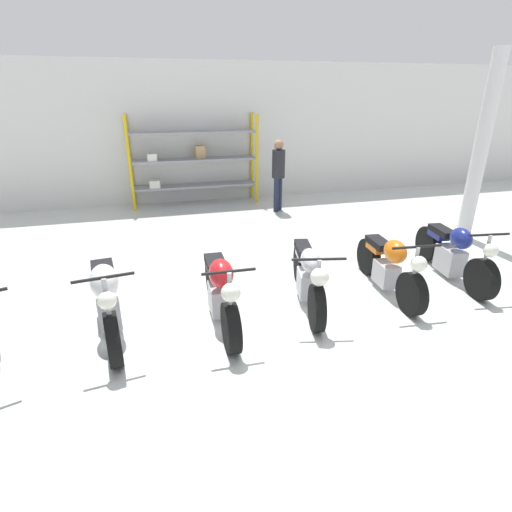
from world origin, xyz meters
TOP-DOWN VIEW (x-y plane):
  - ground_plane at (0.00, 0.00)m, footprint 30.00×30.00m
  - back_wall at (0.00, 6.49)m, footprint 30.00×0.08m
  - shelving_rack at (-0.20, 6.12)m, footprint 3.35×0.63m
  - support_pillar at (4.93, 1.92)m, footprint 0.28×0.28m
  - motorcycle_white at (-2.00, 0.10)m, footprint 0.63×2.12m
  - motorcycle_red at (-0.59, 0.01)m, footprint 0.61×2.10m
  - motorcycle_silver at (0.69, 0.14)m, footprint 0.76×2.03m
  - motorcycle_orange at (2.00, 0.15)m, footprint 0.69×1.96m
  - motorcycle_blue at (3.30, 0.34)m, footprint 0.62×2.12m
  - person_browsing at (1.77, 4.85)m, footprint 0.45×0.45m

SIDE VIEW (x-z plane):
  - ground_plane at x=0.00m, z-range 0.00..0.00m
  - motorcycle_blue at x=3.30m, z-range -0.08..0.91m
  - motorcycle_orange at x=2.00m, z-range -0.06..0.92m
  - motorcycle_silver at x=0.69m, z-range -0.05..0.93m
  - motorcycle_red at x=-0.59m, z-range -0.07..0.95m
  - motorcycle_white at x=-2.00m, z-range -0.06..1.00m
  - person_browsing at x=1.77m, z-range 0.16..1.93m
  - shelving_rack at x=-0.20m, z-range 0.01..2.33m
  - back_wall at x=0.00m, z-range 0.00..3.60m
  - support_pillar at x=4.93m, z-range 0.00..3.60m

